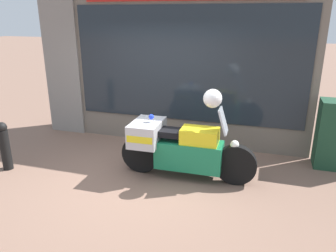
{
  "coord_description": "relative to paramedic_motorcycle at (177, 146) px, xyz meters",
  "views": [
    {
      "loc": [
        1.97,
        -4.51,
        2.63
      ],
      "look_at": [
        0.31,
        0.86,
        0.7
      ],
      "focal_mm": 35.0,
      "sensor_mm": 36.0,
      "label": 1
    }
  ],
  "objects": [
    {
      "name": "street_bollard",
      "position": [
        -2.97,
        -0.64,
        -0.09
      ],
      "size": [
        0.18,
        0.18,
        0.88
      ],
      "color": "black",
      "rests_on": "ground"
    },
    {
      "name": "paramedic_motorcycle",
      "position": [
        0.0,
        0.0,
        0.0
      ],
      "size": [
        2.29,
        0.76,
        1.26
      ],
      "rotation": [
        0.0,
        0.0,
        0.02
      ],
      "color": "black",
      "rests_on": "ground"
    },
    {
      "name": "ground_plane",
      "position": [
        -0.63,
        -0.35,
        -0.54
      ],
      "size": [
        60.0,
        60.0,
        0.0
      ],
      "primitive_type": "plane",
      "color": "#7A5B4C"
    },
    {
      "name": "window_display",
      "position": [
        -0.28,
        1.68,
        -0.05
      ],
      "size": [
        4.43,
        0.3,
        2.1
      ],
      "color": "slate",
      "rests_on": "ground"
    },
    {
      "name": "white_helmet",
      "position": [
        0.55,
        0.01,
        0.86
      ],
      "size": [
        0.29,
        0.29,
        0.29
      ],
      "primitive_type": "sphere",
      "color": "white",
      "rests_on": "paramedic_motorcycle"
    },
    {
      "name": "shop_building",
      "position": [
        -1.02,
        1.64,
        1.09
      ],
      "size": [
        5.73,
        0.55,
        3.25
      ],
      "color": "#6B6056",
      "rests_on": "ground"
    }
  ]
}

